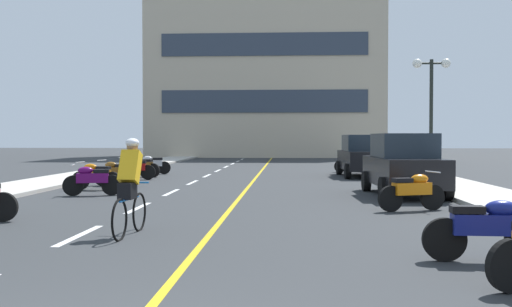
{
  "coord_description": "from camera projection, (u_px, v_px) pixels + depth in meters",
  "views": [
    {
      "loc": [
        1.63,
        -3.96,
        1.7
      ],
      "look_at": [
        0.28,
        20.44,
        1.04
      ],
      "focal_mm": 41.18,
      "sensor_mm": 36.0,
      "label": 1
    }
  ],
  "objects": [
    {
      "name": "motorcycle_6",
      "position": [
        116.0,
        173.0,
        20.57
      ],
      "size": [
        1.68,
        0.64,
        0.92
      ],
      "color": "black",
      "rests_on": "ground"
    },
    {
      "name": "office_building",
      "position": [
        266.0,
        70.0,
        53.52
      ],
      "size": [
        20.48,
        9.55,
        15.78
      ],
      "color": "#BCAD93",
      "rests_on": "ground"
    },
    {
      "name": "motorcycle_9",
      "position": [
        152.0,
        164.0,
        27.06
      ],
      "size": [
        1.65,
        0.77,
        0.92
      ],
      "color": "black",
      "rests_on": "ground"
    },
    {
      "name": "lane_dash_8",
      "position": [
        233.0,
        164.0,
        38.13
      ],
      "size": [
        0.14,
        2.2,
        0.01
      ],
      "primitive_type": "cube",
      "color": "silver",
      "rests_on": "ground"
    },
    {
      "name": "curb_left",
      "position": [
        106.0,
        171.0,
        28.44
      ],
      "size": [
        2.4,
        72.0,
        0.12
      ],
      "primitive_type": "cube",
      "color": "#B7B2A8",
      "rests_on": "ground"
    },
    {
      "name": "parked_car_near",
      "position": [
        403.0,
        164.0,
        17.18
      ],
      "size": [
        2.05,
        4.26,
        1.82
      ],
      "color": "black",
      "rests_on": "ground"
    },
    {
      "name": "lane_dash_4",
      "position": [
        192.0,
        182.0,
        22.16
      ],
      "size": [
        0.14,
        2.2,
        0.01
      ],
      "primitive_type": "cube",
      "color": "silver",
      "rests_on": "ground"
    },
    {
      "name": "motorcycle_5",
      "position": [
        96.0,
        175.0,
        19.02
      ],
      "size": [
        1.7,
        0.6,
        0.92
      ],
      "color": "black",
      "rests_on": "ground"
    },
    {
      "name": "motorcycle_1",
      "position": [
        487.0,
        228.0,
        7.98
      ],
      "size": [
        1.7,
        0.6,
        0.92
      ],
      "color": "black",
      "rests_on": "ground"
    },
    {
      "name": "lane_dash_11",
      "position": [
        246.0,
        157.0,
        50.11
      ],
      "size": [
        0.14,
        2.2,
        0.01
      ],
      "primitive_type": "cube",
      "color": "silver",
      "rests_on": "ground"
    },
    {
      "name": "cyclist_rider",
      "position": [
        130.0,
        184.0,
        10.16
      ],
      "size": [
        0.42,
        1.77,
        1.71
      ],
      "color": "black",
      "rests_on": "ground"
    },
    {
      "name": "centre_line_yellow",
      "position": [
        260.0,
        173.0,
        28.03
      ],
      "size": [
        0.12,
        66.0,
        0.01
      ],
      "primitive_type": "cube",
      "color": "gold",
      "rests_on": "ground"
    },
    {
      "name": "lane_dash_2",
      "position": [
        138.0,
        208.0,
        14.18
      ],
      "size": [
        0.14,
        2.2,
        0.01
      ],
      "primitive_type": "cube",
      "color": "silver",
      "rests_on": "ground"
    },
    {
      "name": "lane_dash_5",
      "position": [
        207.0,
        176.0,
        26.16
      ],
      "size": [
        0.14,
        2.2,
        0.01
      ],
      "primitive_type": "cube",
      "color": "silver",
      "rests_on": "ground"
    },
    {
      "name": "motorcycle_10",
      "position": [
        352.0,
        163.0,
        28.43
      ],
      "size": [
        1.68,
        0.64,
        0.92
      ],
      "color": "black",
      "rests_on": "ground"
    },
    {
      "name": "motorcycle_8",
      "position": [
        142.0,
        166.0,
        25.3
      ],
      "size": [
        1.65,
        0.75,
        0.92
      ],
      "color": "black",
      "rests_on": "ground"
    },
    {
      "name": "street_lamp_mid",
      "position": [
        431.0,
        90.0,
        22.73
      ],
      "size": [
        1.46,
        0.36,
        4.64
      ],
      "color": "black",
      "rests_on": "curb_right"
    },
    {
      "name": "lane_dash_1",
      "position": [
        79.0,
        235.0,
        10.19
      ],
      "size": [
        0.14,
        2.2,
        0.01
      ],
      "primitive_type": "cube",
      "color": "silver",
      "rests_on": "ground"
    },
    {
      "name": "lane_dash_9",
      "position": [
        238.0,
        161.0,
        42.12
      ],
      "size": [
        0.14,
        2.2,
        0.01
      ],
      "primitive_type": "cube",
      "color": "silver",
      "rests_on": "ground"
    },
    {
      "name": "motorcycle_7",
      "position": [
        134.0,
        168.0,
        23.62
      ],
      "size": [
        1.7,
        0.6,
        0.92
      ],
      "color": "black",
      "rests_on": "ground"
    },
    {
      "name": "parked_car_mid",
      "position": [
        363.0,
        156.0,
        25.47
      ],
      "size": [
        2.05,
        4.26,
        1.82
      ],
      "color": "black",
      "rests_on": "ground"
    },
    {
      "name": "lane_dash_6",
      "position": [
        218.0,
        171.0,
        30.15
      ],
      "size": [
        0.14,
        2.2,
        0.01
      ],
      "primitive_type": "cube",
      "color": "silver",
      "rests_on": "ground"
    },
    {
      "name": "lane_dash_7",
      "position": [
        226.0,
        167.0,
        34.14
      ],
      "size": [
        0.14,
        2.2,
        0.01
      ],
      "primitive_type": "cube",
      "color": "silver",
      "rests_on": "ground"
    },
    {
      "name": "motorcycle_3",
      "position": [
        412.0,
        191.0,
        13.57
      ],
      "size": [
        1.64,
        0.8,
        0.92
      ],
      "color": "black",
      "rests_on": "ground"
    },
    {
      "name": "curb_right",
      "position": [
        407.0,
        172.0,
        27.64
      ],
      "size": [
        2.4,
        72.0,
        0.12
      ],
      "primitive_type": "cube",
      "color": "#B7B2A8",
      "rests_on": "ground"
    },
    {
      "name": "lane_dash_10",
      "position": [
        242.0,
        159.0,
        46.12
      ],
      "size": [
        0.14,
        2.2,
        0.01
      ],
      "primitive_type": "cube",
      "color": "silver",
      "rests_on": "ground"
    },
    {
      "name": "ground_plane",
      "position": [
        250.0,
        177.0,
        25.05
      ],
      "size": [
        140.0,
        140.0,
        0.0
      ],
      "primitive_type": "plane",
      "color": "#2D3033"
    },
    {
      "name": "lane_dash_3",
      "position": [
        171.0,
        192.0,
        18.17
      ],
      "size": [
        0.14,
        2.2,
        0.01
      ],
      "primitive_type": "cube",
      "color": "silver",
      "rests_on": "ground"
    },
    {
      "name": "motorcycle_4",
      "position": [
        92.0,
        180.0,
        17.15
      ],
      "size": [
        1.68,
        0.66,
        0.92
      ],
      "color": "black",
      "rests_on": "ground"
    }
  ]
}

